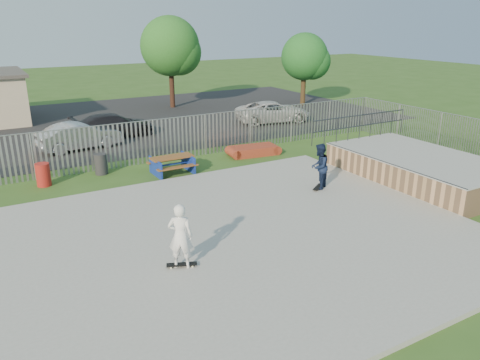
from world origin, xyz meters
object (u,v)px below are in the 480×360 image
car_white (273,112)px  skater_navy (319,167)px  trash_bin_grey (101,164)px  car_silver (79,136)px  picnic_table (172,165)px  car_dark (113,125)px  funbox (253,150)px  tree_mid (170,46)px  tree_right (305,57)px  trash_bin_red (43,175)px  skater_white (180,236)px

car_white → skater_navy: (-5.73, -11.72, 0.35)m
trash_bin_grey → car_silver: size_ratio=0.22×
picnic_table → car_dark: car_dark is taller
funbox → car_dark: (-4.95, 7.03, 0.46)m
trash_bin_grey → tree_mid: tree_mid is taller
car_silver → car_white: 12.33m
picnic_table → tree_right: (15.30, 10.99, 3.26)m
funbox → car_dark: bearing=132.4°
trash_bin_grey → trash_bin_red: bearing=-171.2°
tree_right → skater_white: bearing=-134.0°
picnic_table → skater_white: bearing=-111.2°
picnic_table → tree_right: tree_right is taller
trash_bin_red → car_white: size_ratio=0.19×
trash_bin_grey → car_dark: bearing=70.0°
trash_bin_grey → car_white: (12.41, 5.29, 0.24)m
car_dark → skater_white: bearing=167.8°
trash_bin_red → tree_right: tree_right is taller
picnic_table → tree_mid: (6.12, 15.04, 4.08)m
tree_right → car_white: bearing=-142.7°
funbox → car_dark: size_ratio=0.50×
car_white → car_silver: bearing=104.1°
picnic_table → funbox: 4.65m
picnic_table → car_white: 11.84m
trash_bin_red → car_white: 15.84m
trash_bin_red → car_silver: car_silver is taller
picnic_table → funbox: (4.58, 0.78, -0.17)m
car_silver → tree_mid: size_ratio=0.62×
picnic_table → tree_mid: size_ratio=0.28×
picnic_table → tree_mid: 16.74m
car_white → tree_mid: size_ratio=0.72×
trash_bin_red → car_dark: (4.69, 6.73, 0.22)m
car_silver → car_white: size_ratio=0.86×
skater_navy → skater_white: bearing=-11.3°
picnic_table → tree_right: 19.12m
funbox → trash_bin_grey: trash_bin_grey is taller
tree_mid → picnic_table: bearing=-112.1°
trash_bin_red → car_silver: (2.47, 5.00, 0.24)m
car_dark → trash_bin_red: bearing=142.2°
picnic_table → trash_bin_grey: bearing=150.8°
funbox → trash_bin_red: (-9.64, 0.30, 0.25)m
trash_bin_grey → car_silver: 4.64m
car_dark → skater_navy: bearing=-164.1°
skater_white → tree_mid: bearing=-79.3°
car_white → tree_mid: tree_mid is taller
tree_mid → skater_navy: (-2.12, -20.02, -3.44)m
funbox → tree_mid: (1.54, 14.27, 4.25)m
trash_bin_grey → car_silver: (0.10, 4.63, 0.25)m
tree_right → skater_navy: 19.74m
picnic_table → skater_navy: size_ratio=1.04×
trash_bin_grey → car_dark: 6.77m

